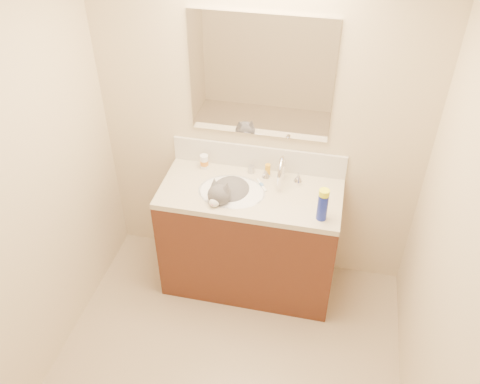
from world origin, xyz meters
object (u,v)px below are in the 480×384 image
at_px(silver_jar, 251,169).
at_px(cat, 229,195).
at_px(basin, 232,200).
at_px(pill_bottle, 204,162).
at_px(amber_bottle, 268,170).
at_px(spray_can, 322,207).
at_px(faucet, 281,172).
at_px(vanity_cabinet, 250,241).

bearing_deg(silver_jar, cat, -113.09).
bearing_deg(basin, pill_bottle, 138.29).
relative_size(cat, silver_jar, 8.04).
relative_size(cat, amber_bottle, 4.70).
distance_m(cat, amber_bottle, 0.33).
bearing_deg(cat, spray_can, 4.06).
bearing_deg(amber_bottle, silver_jar, 174.87).
bearing_deg(faucet, vanity_cabinet, -142.71).
height_order(silver_jar, spray_can, spray_can).
xyz_separation_m(basin, faucet, (0.30, 0.17, 0.16)).
bearing_deg(pill_bottle, faucet, -5.50).
xyz_separation_m(vanity_cabinet, amber_bottle, (0.08, 0.19, 0.50)).
bearing_deg(basin, amber_bottle, 48.45).
bearing_deg(faucet, cat, -151.59).
bearing_deg(silver_jar, vanity_cabinet, -79.70).
relative_size(basin, silver_jar, 8.48).
relative_size(vanity_cabinet, basin, 2.67).
xyz_separation_m(vanity_cabinet, faucet, (0.18, 0.14, 0.54)).
bearing_deg(basin, silver_jar, 70.56).
relative_size(basin, faucet, 1.61).
height_order(vanity_cabinet, cat, cat).
xyz_separation_m(vanity_cabinet, spray_can, (0.48, -0.17, 0.54)).
bearing_deg(amber_bottle, pill_bottle, -179.42).
relative_size(basin, amber_bottle, 4.96).
xyz_separation_m(basin, amber_bottle, (0.20, 0.22, 0.12)).
bearing_deg(vanity_cabinet, basin, -165.96).
height_order(pill_bottle, spray_can, spray_can).
bearing_deg(spray_can, amber_bottle, 137.36).
distance_m(basin, silver_jar, 0.27).
height_order(vanity_cabinet, spray_can, spray_can).
xyz_separation_m(pill_bottle, spray_can, (0.84, -0.36, 0.04)).
height_order(vanity_cabinet, basin, basin).
height_order(cat, pill_bottle, cat).
height_order(faucet, amber_bottle, faucet).
relative_size(pill_bottle, spray_can, 0.59).
relative_size(basin, spray_can, 2.57).
height_order(faucet, spray_can, faucet).
bearing_deg(vanity_cabinet, pill_bottle, 152.63).
bearing_deg(vanity_cabinet, spray_can, -19.91).
height_order(amber_bottle, spray_can, spray_can).
xyz_separation_m(pill_bottle, amber_bottle, (0.45, 0.00, -0.01)).
distance_m(pill_bottle, amber_bottle, 0.45).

